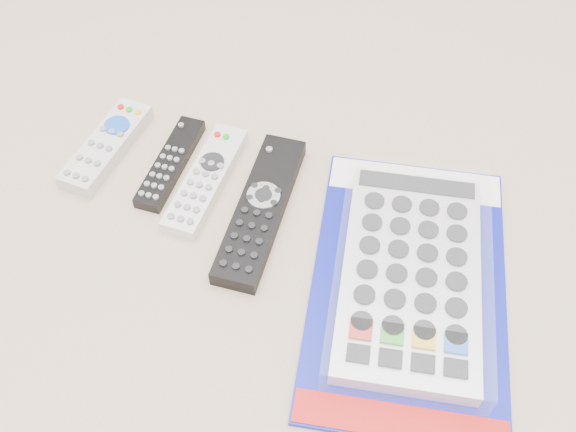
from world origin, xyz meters
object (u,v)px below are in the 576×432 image
(jumbo_remote_packaged, at_px, (411,273))
(remote_small_grey, at_px, (107,146))
(remote_slim_black, at_px, (170,163))
(remote_silver_dvd, at_px, (206,179))
(remote_large_black, at_px, (261,209))

(jumbo_remote_packaged, bearing_deg, remote_small_grey, 161.08)
(remote_slim_black, height_order, remote_silver_dvd, remote_silver_dvd)
(remote_small_grey, distance_m, remote_slim_black, 0.09)
(remote_small_grey, relative_size, remote_silver_dvd, 0.91)
(remote_silver_dvd, height_order, remote_large_black, remote_large_black)
(remote_slim_black, xyz_separation_m, remote_large_black, (0.14, -0.04, 0.00))
(remote_slim_black, height_order, remote_large_black, remote_large_black)
(remote_small_grey, xyz_separation_m, remote_slim_black, (0.09, 0.00, -0.00))
(remote_slim_black, relative_size, remote_silver_dvd, 0.87)
(remote_silver_dvd, bearing_deg, remote_large_black, -15.80)
(remote_silver_dvd, bearing_deg, remote_slim_black, 168.54)
(remote_silver_dvd, relative_size, remote_large_black, 0.78)
(remote_silver_dvd, xyz_separation_m, remote_large_black, (0.09, -0.03, 0.00))
(remote_small_grey, relative_size, jumbo_remote_packaged, 0.42)
(remote_slim_black, bearing_deg, jumbo_remote_packaged, -13.69)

